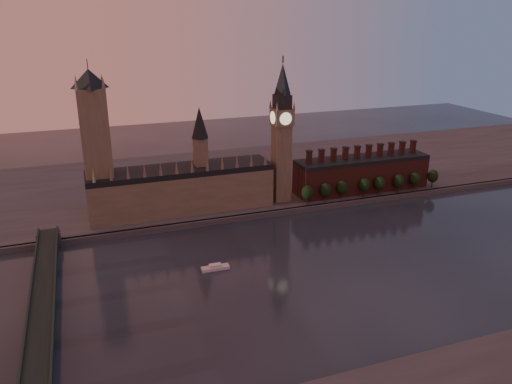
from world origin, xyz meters
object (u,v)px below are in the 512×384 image
westminster_bridge (42,316)px  river_boat (215,267)px  big_ben (282,132)px  victoria_tower (96,142)px

westminster_bridge → river_boat: (90.23, 29.22, -6.21)m
big_ben → river_boat: size_ratio=6.65×
westminster_bridge → victoria_tower: bearing=73.4°
river_boat → big_ben: bearing=49.6°
big_ben → river_boat: (-74.77, -83.48, -55.61)m
big_ben → river_boat: 125.10m
victoria_tower → big_ben: 130.12m
big_ben → river_boat: big_ben is taller
big_ben → westminster_bridge: size_ratio=0.54×
victoria_tower → river_boat: (55.23, -88.48, -57.86)m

